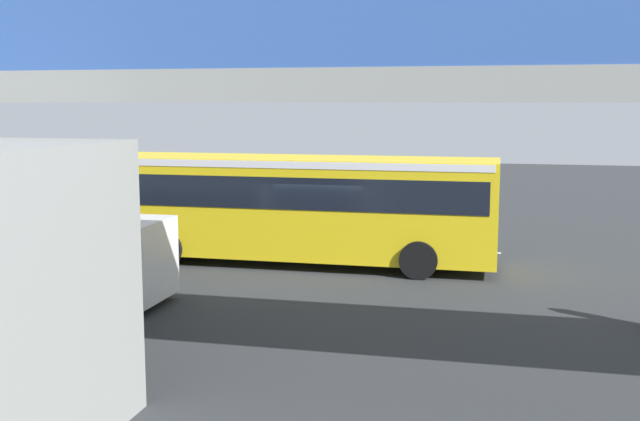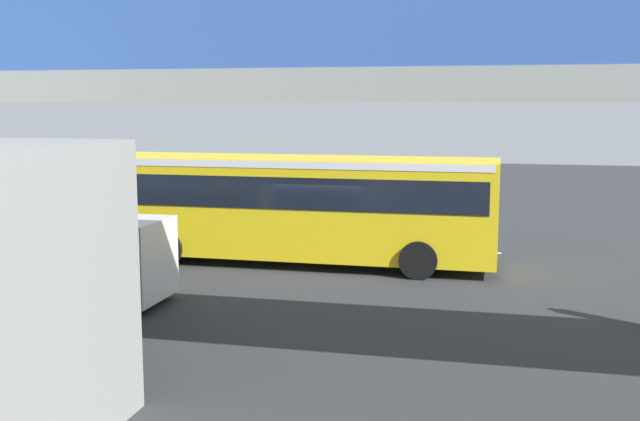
% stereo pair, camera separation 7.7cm
% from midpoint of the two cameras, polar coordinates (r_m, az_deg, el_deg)
% --- Properties ---
extents(ground, '(80.00, 80.00, 0.00)m').
position_cam_midpoint_polar(ground, '(22.47, 0.51, -4.14)').
color(ground, '#2D3033').
extents(city_bus, '(11.54, 2.85, 3.15)m').
position_cam_midpoint_polar(city_bus, '(22.57, -1.51, 0.76)').
color(city_bus, yellow).
rests_on(city_bus, ground).
extents(parked_van, '(4.80, 2.17, 2.05)m').
position_cam_midpoint_polar(parked_van, '(19.18, -18.15, -3.07)').
color(parked_van, silver).
rests_on(parked_van, ground).
extents(traffic_sign, '(0.08, 0.60, 2.80)m').
position_cam_midpoint_polar(traffic_sign, '(25.54, 7.35, 1.56)').
color(traffic_sign, slate).
rests_on(traffic_sign, ground).
extents(lane_dash_leftmost, '(2.00, 0.20, 0.01)m').
position_cam_midpoint_polar(lane_dash_leftmost, '(25.03, 11.12, -3.02)').
color(lane_dash_leftmost, silver).
rests_on(lane_dash_leftmost, ground).
extents(lane_dash_left, '(2.00, 0.20, 0.01)m').
position_cam_midpoint_polar(lane_dash_left, '(25.49, 2.09, -2.68)').
color(lane_dash_left, silver).
rests_on(lane_dash_left, ground).
extents(lane_dash_centre, '(2.00, 0.20, 0.01)m').
position_cam_midpoint_polar(lane_dash_centre, '(26.55, -6.41, -2.29)').
color(lane_dash_centre, silver).
rests_on(lane_dash_centre, ground).
extents(pedestrian_overpass, '(28.96, 2.60, 6.34)m').
position_cam_midpoint_polar(pedestrian_overpass, '(13.12, -8.59, 7.64)').
color(pedestrian_overpass, gray).
rests_on(pedestrian_overpass, ground).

